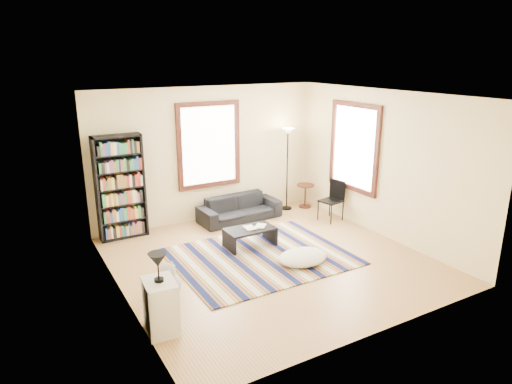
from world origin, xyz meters
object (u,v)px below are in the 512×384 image
floor_lamp (287,170)px  folding_chair (331,201)px  dog (167,277)px  coffee_table (250,238)px  bookshelf (120,187)px  sofa (240,208)px  floor_cushion (303,257)px  white_cabinet (161,306)px  side_table (305,196)px

floor_lamp → folding_chair: (0.40, -1.09, -0.50)m
dog → folding_chair: bearing=32.8°
floor_lamp → coffee_table: bearing=-140.4°
bookshelf → dog: bearing=-90.5°
sofa → floor_cushion: (-0.06, -2.42, -0.15)m
folding_chair → sofa: bearing=138.2°
white_cabinet → dog: bearing=71.7°
floor_cushion → folding_chair: (1.73, 1.43, 0.32)m
sofa → bookshelf: bearing=171.0°
sofa → white_cabinet: white_cabinet is taller
side_table → white_cabinet: bearing=-145.2°
sofa → coffee_table: (-0.51, -1.37, -0.08)m
sofa → folding_chair: size_ratio=2.06×
side_table → dog: size_ratio=0.90×
side_table → dog: 4.74m
bookshelf → white_cabinet: size_ratio=2.86×
sofa → floor_lamp: bearing=1.9°
bookshelf → folding_chair: (4.06, -1.26, -0.57)m
coffee_table → dog: bearing=-153.4°
floor_lamp → sofa: bearing=-175.5°
folding_chair → white_cabinet: (-4.45, -2.14, -0.08)m
floor_cushion → side_table: (1.78, 2.42, 0.16)m
bookshelf → side_table: (4.11, -0.27, -0.73)m
floor_lamp → side_table: floor_lamp is taller
bookshelf → floor_lamp: (3.66, -0.17, -0.07)m
floor_cushion → dog: dog is taller
bookshelf → white_cabinet: bearing=-96.5°
coffee_table → floor_cushion: bearing=-67.3°
coffee_table → dog: size_ratio=1.51×
sofa → floor_cushion: bearing=-94.1°
floor_lamp → dog: bearing=-146.7°
bookshelf → floor_cushion: bookshelf is taller
sofa → coffee_table: 1.46m
white_cabinet → side_table: bearing=40.8°
coffee_table → white_cabinet: (-2.28, -1.77, 0.17)m
floor_cushion → white_cabinet: bearing=-165.3°
coffee_table → white_cabinet: white_cabinet is taller
sofa → coffee_table: sofa is taller
bookshelf → side_table: size_ratio=3.70×
floor_cushion → white_cabinet: 2.82m
white_cabinet → bookshelf: bearing=89.5°
dog → floor_cushion: bearing=12.4°
coffee_table → dog: 2.14m
floor_cushion → dog: (-2.35, 0.09, 0.19)m
floor_cushion → folding_chair: bearing=39.5°
bookshelf → coffee_table: size_ratio=2.22×
coffee_table → floor_lamp: (1.77, 1.47, 0.75)m
side_table → dog: dog is taller
bookshelf → side_table: bookshelf is taller
floor_cushion → floor_lamp: (1.33, 2.52, 0.82)m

